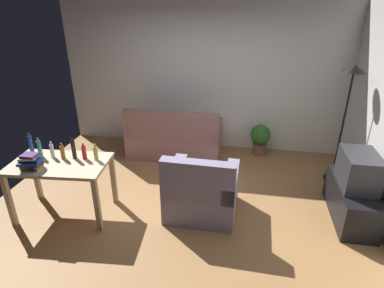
# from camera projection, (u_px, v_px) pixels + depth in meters

# --- Properties ---
(ground_plane) EXTENTS (5.20, 4.40, 0.02)m
(ground_plane) POSITION_uv_depth(u_px,v_px,m) (179.00, 208.00, 4.42)
(ground_plane) COLOR #9E7042
(wall_rear) EXTENTS (5.20, 0.10, 2.70)m
(wall_rear) POSITION_uv_depth(u_px,v_px,m) (203.00, 76.00, 5.82)
(wall_rear) COLOR white
(wall_rear) RESTS_ON ground_plane
(couch) EXTENTS (1.65, 0.84, 0.92)m
(couch) POSITION_uv_depth(u_px,v_px,m) (175.00, 140.00, 5.77)
(couch) COLOR #996B66
(couch) RESTS_ON ground_plane
(tv_stand) EXTENTS (0.44, 1.10, 0.48)m
(tv_stand) POSITION_uv_depth(u_px,v_px,m) (351.00, 201.00, 4.14)
(tv_stand) COLOR black
(tv_stand) RESTS_ON ground_plane
(tv) EXTENTS (0.41, 0.60, 0.44)m
(tv) POSITION_uv_depth(u_px,v_px,m) (359.00, 170.00, 3.94)
(tv) COLOR #2D2D33
(tv) RESTS_ON tv_stand
(torchiere_lamp) EXTENTS (0.32, 0.32, 1.81)m
(torchiere_lamp) POSITION_uv_depth(u_px,v_px,m) (349.00, 93.00, 4.52)
(torchiere_lamp) COLOR black
(torchiere_lamp) RESTS_ON ground_plane
(desk) EXTENTS (1.26, 0.80, 0.76)m
(desk) POSITION_uv_depth(u_px,v_px,m) (60.00, 170.00, 4.04)
(desk) COLOR #C6B28E
(desk) RESTS_ON ground_plane
(potted_plant) EXTENTS (0.36, 0.36, 0.57)m
(potted_plant) POSITION_uv_depth(u_px,v_px,m) (260.00, 138.00, 5.80)
(potted_plant) COLOR brown
(potted_plant) RESTS_ON ground_plane
(armchair) EXTENTS (0.92, 0.86, 0.92)m
(armchair) POSITION_uv_depth(u_px,v_px,m) (201.00, 193.00, 4.17)
(armchair) COLOR gray
(armchair) RESTS_ON ground_plane
(bottle_blue) EXTENTS (0.05, 0.05, 0.30)m
(bottle_blue) POSITION_uv_depth(u_px,v_px,m) (31.00, 145.00, 4.16)
(bottle_blue) COLOR #2347A3
(bottle_blue) RESTS_ON desk
(bottle_tall) EXTENTS (0.05, 0.05, 0.26)m
(bottle_tall) POSITION_uv_depth(u_px,v_px,m) (40.00, 149.00, 4.10)
(bottle_tall) COLOR teal
(bottle_tall) RESTS_ON desk
(bottle_clear) EXTENTS (0.05, 0.05, 0.22)m
(bottle_clear) POSITION_uv_depth(u_px,v_px,m) (52.00, 151.00, 4.09)
(bottle_clear) COLOR silver
(bottle_clear) RESTS_ON desk
(bottle_amber) EXTENTS (0.05, 0.05, 0.22)m
(bottle_amber) POSITION_uv_depth(u_px,v_px,m) (63.00, 152.00, 4.06)
(bottle_amber) COLOR #9E6019
(bottle_amber) RESTS_ON desk
(bottle_dark) EXTENTS (0.05, 0.05, 0.28)m
(bottle_dark) POSITION_uv_depth(u_px,v_px,m) (74.00, 149.00, 4.05)
(bottle_dark) COLOR black
(bottle_dark) RESTS_ON desk
(bottle_red) EXTENTS (0.06, 0.06, 0.22)m
(bottle_red) POSITION_uv_depth(u_px,v_px,m) (84.00, 152.00, 4.05)
(bottle_red) COLOR #AD2323
(bottle_red) RESTS_ON desk
(bottle_squat) EXTENTS (0.05, 0.05, 0.22)m
(bottle_squat) POSITION_uv_depth(u_px,v_px,m) (96.00, 153.00, 4.03)
(bottle_squat) COLOR #BCB24C
(bottle_squat) RESTS_ON desk
(book_stack) EXTENTS (0.28, 0.22, 0.19)m
(book_stack) POSITION_uv_depth(u_px,v_px,m) (30.00, 162.00, 3.82)
(book_stack) COLOR #B7932D
(book_stack) RESTS_ON desk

